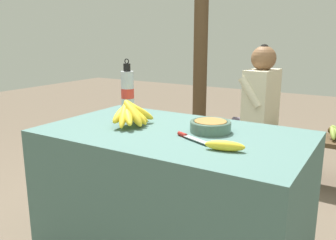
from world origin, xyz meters
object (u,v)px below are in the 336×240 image
at_px(banana_bunch_green, 336,131).
at_px(support_post_near, 201,29).
at_px(wooden_bench, 280,140).
at_px(seated_vendor, 256,102).
at_px(water_bottle, 128,92).
at_px(banana_bunch_ripe, 131,112).
at_px(knife, 189,137).
at_px(serving_bowl, 210,126).
at_px(loose_banana_front, 225,146).

distance_m(banana_bunch_green, support_post_near, 1.62).
xyz_separation_m(wooden_bench, seated_vendor, (-0.21, -0.03, 0.30)).
bearing_deg(support_post_near, banana_bunch_green, -17.22).
relative_size(water_bottle, support_post_near, 0.14).
relative_size(banana_bunch_ripe, knife, 1.49).
bearing_deg(serving_bowl, water_bottle, 170.92).
relative_size(loose_banana_front, seated_vendor, 0.16).
xyz_separation_m(loose_banana_front, wooden_bench, (-0.14, 1.54, -0.39)).
bearing_deg(seated_vendor, wooden_bench, -167.52).
xyz_separation_m(loose_banana_front, seated_vendor, (-0.35, 1.51, -0.09)).
bearing_deg(serving_bowl, banana_bunch_green, 70.98).
distance_m(loose_banana_front, banana_bunch_green, 1.59).
distance_m(water_bottle, seated_vendor, 1.27).
height_order(serving_bowl, water_bottle, water_bottle).
xyz_separation_m(banana_bunch_green, support_post_near, (-1.37, 0.42, 0.77)).
distance_m(knife, seated_vendor, 1.45).
bearing_deg(wooden_bench, banana_bunch_green, 0.46).
distance_m(water_bottle, banana_bunch_green, 1.64).
bearing_deg(support_post_near, wooden_bench, -24.00).
bearing_deg(banana_bunch_green, serving_bowl, -109.02).
distance_m(wooden_bench, support_post_near, 1.38).
height_order(seated_vendor, support_post_near, support_post_near).
bearing_deg(knife, water_bottle, 178.57).
bearing_deg(banana_bunch_ripe, wooden_bench, 71.98).
xyz_separation_m(knife, support_post_near, (-0.88, 1.89, 0.52)).
relative_size(serving_bowl, water_bottle, 0.61).
height_order(serving_bowl, banana_bunch_green, serving_bowl).
relative_size(serving_bowl, knife, 1.00).
xyz_separation_m(water_bottle, loose_banana_front, (0.77, -0.33, -0.12)).
bearing_deg(banana_bunch_ripe, support_post_near, 105.34).
relative_size(serving_bowl, wooden_bench, 0.15).
distance_m(loose_banana_front, seated_vendor, 1.56).
distance_m(serving_bowl, banana_bunch_green, 1.41).
distance_m(loose_banana_front, wooden_bench, 1.60).
relative_size(water_bottle, loose_banana_front, 1.93).
bearing_deg(knife, support_post_near, 138.57).
xyz_separation_m(knife, seated_vendor, (-0.14, 1.44, -0.08)).
height_order(banana_bunch_ripe, serving_bowl, banana_bunch_ripe).
height_order(knife, banana_bunch_green, knife).
bearing_deg(loose_banana_front, water_bottle, 156.38).
relative_size(banana_bunch_ripe, wooden_bench, 0.22).
relative_size(banana_bunch_ripe, support_post_near, 0.12).
height_order(banana_bunch_ripe, banana_bunch_green, banana_bunch_ripe).
relative_size(seated_vendor, banana_bunch_green, 4.22).
height_order(serving_bowl, seated_vendor, seated_vendor).
relative_size(knife, banana_bunch_green, 0.79).
bearing_deg(banana_bunch_ripe, knife, -9.30).
distance_m(serving_bowl, wooden_bench, 1.36).
bearing_deg(banana_bunch_green, loose_banana_front, -100.01).
bearing_deg(loose_banana_front, banana_bunch_green, 79.99).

